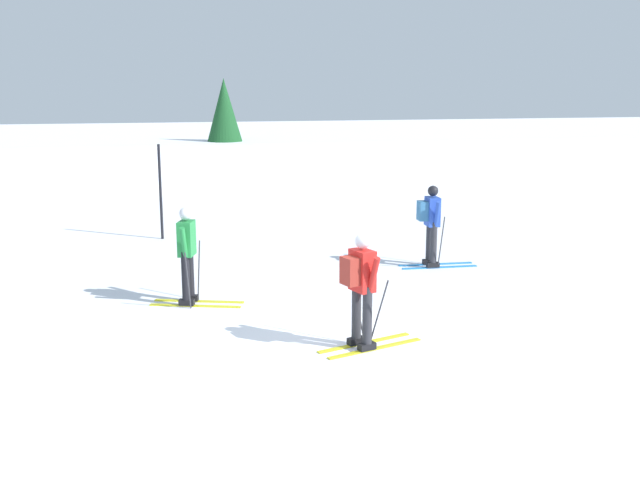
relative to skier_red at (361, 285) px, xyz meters
The scene contains 7 objects.
ground_plane 1.38m from the skier_red, 131.12° to the left, with size 120.00×120.00×0.00m, color white.
far_snow_ridge 22.46m from the skier_red, 91.67° to the left, with size 80.00×9.37×1.47m, color white.
skier_red is the anchor object (origin of this frame).
skier_blue 5.22m from the skier_red, 58.60° to the left, with size 1.61×1.00×1.71m.
skier_green 3.64m from the skier_red, 129.87° to the left, with size 1.64×0.96×1.71m.
trail_marker_pole 8.95m from the skier_red, 107.73° to the left, with size 0.07×0.07×2.32m, color black.
conifer_far_left 19.82m from the skier_red, 90.38° to the left, with size 1.80×1.80×3.89m.
Camera 1 is at (-2.13, -10.84, 3.84)m, focal length 42.43 mm.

